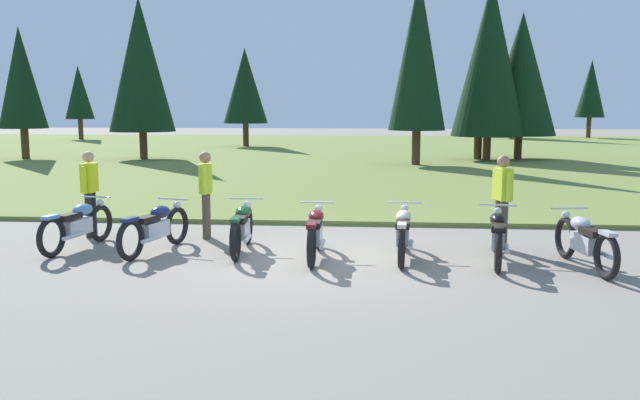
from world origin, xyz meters
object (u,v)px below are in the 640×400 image
object	(u,v)px
motorcycle_british_green	(242,227)
motorcycle_black	(498,236)
motorcycle_cream	(403,233)
motorcycle_silver	(585,241)
rider_with_back_turned	(90,189)
motorcycle_navy	(155,227)
motorcycle_maroon	(315,232)
motorcycle_sky_blue	(78,225)
rider_checking_bike	(206,189)
rider_near_row_end	(502,196)

from	to	relation	value
motorcycle_british_green	motorcycle_black	distance (m)	4.31
motorcycle_cream	motorcycle_silver	bearing A→B (deg)	-8.93
motorcycle_british_green	rider_with_back_turned	world-z (taller)	rider_with_back_turned
motorcycle_navy	motorcycle_black	world-z (taller)	same
motorcycle_maroon	motorcycle_silver	bearing A→B (deg)	-4.59
motorcycle_cream	motorcycle_silver	xyz separation A→B (m)	(2.80, -0.44, 0.00)
motorcycle_sky_blue	motorcycle_british_green	world-z (taller)	same
motorcycle_cream	rider_checking_bike	world-z (taller)	rider_checking_bike
rider_checking_bike	motorcycle_silver	bearing A→B (deg)	-15.93
motorcycle_sky_blue	motorcycle_cream	xyz separation A→B (m)	(5.73, -0.27, 0.00)
motorcycle_sky_blue	rider_with_back_turned	distance (m)	1.22
motorcycle_navy	rider_checking_bike	distance (m)	1.50
rider_near_row_end	rider_with_back_turned	size ratio (longest dim) A/B	1.00
rider_checking_bike	motorcycle_cream	bearing A→B (deg)	-20.93
motorcycle_sky_blue	rider_checking_bike	bearing A→B (deg)	29.51
motorcycle_navy	motorcycle_british_green	distance (m)	1.50
motorcycle_maroon	rider_checking_bike	distance (m)	2.75
rider_checking_bike	rider_near_row_end	size ratio (longest dim) A/B	1.00
motorcycle_sky_blue	motorcycle_navy	distance (m)	1.47
motorcycle_sky_blue	rider_with_back_turned	xyz separation A→B (m)	(-0.24, 1.09, 0.51)
motorcycle_silver	motorcycle_cream	bearing A→B (deg)	171.07
motorcycle_maroon	motorcycle_silver	world-z (taller)	same
motorcycle_maroon	motorcycle_cream	distance (m)	1.46
motorcycle_sky_blue	rider_near_row_end	bearing A→B (deg)	4.88
motorcycle_british_green	rider_checking_bike	distance (m)	1.56
motorcycle_cream	rider_with_back_turned	size ratio (longest dim) A/B	1.26
motorcycle_sky_blue	motorcycle_silver	world-z (taller)	same
rider_near_row_end	motorcycle_silver	bearing A→B (deg)	-52.56
rider_near_row_end	rider_with_back_turned	world-z (taller)	same
motorcycle_black	rider_checking_bike	world-z (taller)	rider_checking_bike
rider_with_back_turned	motorcycle_sky_blue	bearing A→B (deg)	-77.70
motorcycle_cream	motorcycle_black	world-z (taller)	same
motorcycle_british_green	rider_checking_bike	bearing A→B (deg)	129.00
motorcycle_black	rider_checking_bike	size ratio (longest dim) A/B	1.25
motorcycle_navy	rider_near_row_end	distance (m)	6.11
motorcycle_sky_blue	rider_checking_bike	size ratio (longest dim) A/B	1.25
motorcycle_sky_blue	motorcycle_black	bearing A→B (deg)	-3.36
rider_checking_bike	rider_with_back_turned	world-z (taller)	same
motorcycle_british_green	motorcycle_cream	bearing A→B (deg)	-5.56
motorcycle_british_green	motorcycle_silver	bearing A→B (deg)	-7.26
motorcycle_navy	motorcycle_british_green	xyz separation A→B (m)	(1.50, 0.14, 0.00)
motorcycle_british_green	motorcycle_silver	world-z (taller)	same
motorcycle_cream	rider_checking_bike	distance (m)	3.99
motorcycle_maroon	motorcycle_black	bearing A→B (deg)	-1.20
motorcycle_sky_blue	motorcycle_cream	world-z (taller)	same
motorcycle_maroon	rider_checking_bike	bearing A→B (deg)	145.99
motorcycle_sky_blue	rider_near_row_end	world-z (taller)	rider_near_row_end
motorcycle_black	motorcycle_sky_blue	bearing A→B (deg)	176.64
rider_with_back_turned	motorcycle_silver	bearing A→B (deg)	-11.55
motorcycle_cream	motorcycle_silver	distance (m)	2.83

